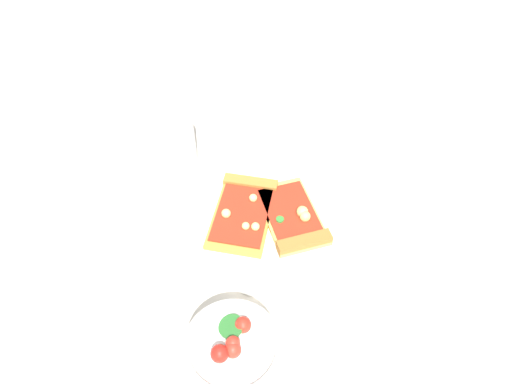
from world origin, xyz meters
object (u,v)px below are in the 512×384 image
(plate, at_px, (273,223))
(pizza_slice_far, at_px, (294,220))
(pizza_slice_near, at_px, (244,209))
(soda_glass, at_px, (173,141))
(salad_bowl, at_px, (233,353))
(paper_napkin, at_px, (328,119))

(plate, height_order, pizza_slice_far, pizza_slice_far)
(pizza_slice_near, height_order, soda_glass, soda_glass)
(plate, height_order, pizza_slice_near, pizza_slice_near)
(pizza_slice_near, xyz_separation_m, salad_bowl, (-0.18, 0.16, 0.01))
(salad_bowl, relative_size, soda_glass, 1.00)
(pizza_slice_near, xyz_separation_m, pizza_slice_far, (-0.07, -0.05, 0.00))
(pizza_slice_far, bearing_deg, salad_bowl, 118.74)
(plate, xyz_separation_m, pizza_slice_near, (0.04, 0.02, 0.01))
(plate, relative_size, pizza_slice_far, 1.61)
(pizza_slice_far, bearing_deg, paper_napkin, -56.62)
(pizza_slice_far, height_order, soda_glass, soda_glass)
(pizza_slice_near, relative_size, pizza_slice_far, 1.06)
(pizza_slice_far, bearing_deg, pizza_slice_near, 34.87)
(plate, relative_size, soda_glass, 2.16)
(plate, xyz_separation_m, paper_napkin, (0.13, -0.26, -0.01))
(plate, height_order, paper_napkin, plate)
(pizza_slice_near, height_order, pizza_slice_far, pizza_slice_far)
(plate, height_order, soda_glass, soda_glass)
(plate, distance_m, pizza_slice_near, 0.05)
(pizza_slice_far, height_order, paper_napkin, pizza_slice_far)
(pizza_slice_far, relative_size, paper_napkin, 1.02)
(pizza_slice_far, distance_m, soda_glass, 0.25)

